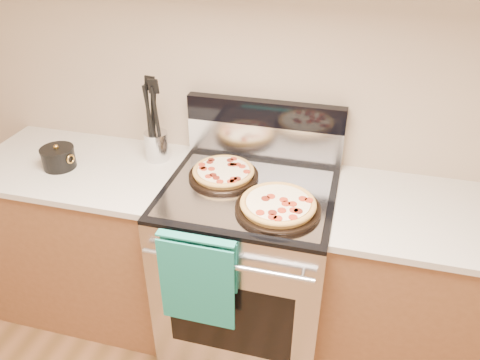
% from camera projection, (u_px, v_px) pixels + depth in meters
% --- Properties ---
extents(wall_back, '(4.00, 0.00, 4.00)m').
position_uv_depth(wall_back, '(268.00, 71.00, 2.14)').
color(wall_back, tan).
rests_on(wall_back, ground).
extents(range_body, '(0.76, 0.68, 0.90)m').
position_uv_depth(range_body, '(248.00, 269.00, 2.32)').
color(range_body, '#B7B7BC').
rests_on(range_body, ground).
extents(oven_window, '(0.56, 0.01, 0.40)m').
position_uv_depth(oven_window, '(230.00, 320.00, 2.05)').
color(oven_window, black).
rests_on(oven_window, range_body).
extents(cooktop, '(0.76, 0.68, 0.02)m').
position_uv_depth(cooktop, '(249.00, 192.00, 2.08)').
color(cooktop, black).
rests_on(cooktop, range_body).
extents(backsplash_lower, '(0.76, 0.06, 0.18)m').
position_uv_depth(backsplash_lower, '(264.00, 141.00, 2.29)').
color(backsplash_lower, silver).
rests_on(backsplash_lower, cooktop).
extents(backsplash_upper, '(0.76, 0.06, 0.12)m').
position_uv_depth(backsplash_upper, '(265.00, 113.00, 2.21)').
color(backsplash_upper, black).
rests_on(backsplash_upper, backsplash_lower).
extents(oven_handle, '(0.70, 0.03, 0.03)m').
position_uv_depth(oven_handle, '(226.00, 265.00, 1.83)').
color(oven_handle, silver).
rests_on(oven_handle, range_body).
extents(dish_towel, '(0.32, 0.05, 0.42)m').
position_uv_depth(dish_towel, '(198.00, 279.00, 1.91)').
color(dish_towel, '#1B8876').
rests_on(dish_towel, oven_handle).
extents(foil_sheet, '(0.70, 0.55, 0.01)m').
position_uv_depth(foil_sheet, '(247.00, 193.00, 2.05)').
color(foil_sheet, gray).
rests_on(foil_sheet, cooktop).
extents(cabinet_left, '(1.00, 0.62, 0.88)m').
position_uv_depth(cabinet_left, '(93.00, 239.00, 2.55)').
color(cabinet_left, brown).
rests_on(cabinet_left, ground).
extents(countertop_left, '(1.02, 0.64, 0.03)m').
position_uv_depth(countertop_left, '(77.00, 166.00, 2.31)').
color(countertop_left, '#B9B3A6').
rests_on(countertop_left, cabinet_left).
extents(cabinet_right, '(1.00, 0.62, 0.88)m').
position_uv_depth(cabinet_right, '(434.00, 300.00, 2.16)').
color(cabinet_right, brown).
rests_on(cabinet_right, ground).
extents(countertop_right, '(1.02, 0.64, 0.03)m').
position_uv_depth(countertop_right, '(458.00, 221.00, 1.92)').
color(countertop_right, '#B9B3A6').
rests_on(countertop_right, cabinet_right).
extents(pepperoni_pizza_back, '(0.36, 0.36, 0.04)m').
position_uv_depth(pepperoni_pizza_back, '(224.00, 173.00, 2.15)').
color(pepperoni_pizza_back, gold).
rests_on(pepperoni_pizza_back, foil_sheet).
extents(pepperoni_pizza_front, '(0.42, 0.42, 0.05)m').
position_uv_depth(pepperoni_pizza_front, '(278.00, 205.00, 1.92)').
color(pepperoni_pizza_front, gold).
rests_on(pepperoni_pizza_front, foil_sheet).
extents(utensil_crock, '(0.15, 0.15, 0.14)m').
position_uv_depth(utensil_crock, '(157.00, 146.00, 2.30)').
color(utensil_crock, silver).
rests_on(utensil_crock, countertop_left).
extents(saucepan, '(0.18, 0.18, 0.09)m').
position_uv_depth(saucepan, '(59.00, 158.00, 2.25)').
color(saucepan, black).
rests_on(saucepan, countertop_left).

